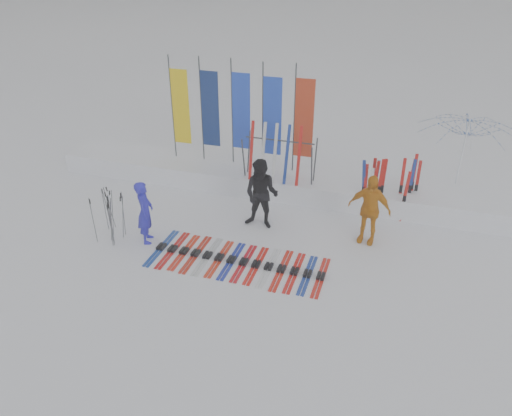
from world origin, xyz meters
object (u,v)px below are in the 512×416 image
(tent_canopy, at_px, (462,158))
(person_yellow, at_px, (369,209))
(person_blue, at_px, (145,212))
(person_black, at_px, (261,194))
(ski_row, at_px, (237,261))
(ski_rack, at_px, (279,154))

(tent_canopy, bearing_deg, person_yellow, -124.91)
(person_blue, distance_m, person_black, 2.99)
(ski_row, bearing_deg, person_black, 88.11)
(person_blue, bearing_deg, ski_rack, -58.06)
(person_black, xyz_separation_m, person_yellow, (2.75, 0.10, -0.03))
(person_blue, distance_m, person_yellow, 5.55)
(tent_canopy, height_order, ski_rack, tent_canopy)
(tent_canopy, bearing_deg, person_blue, -147.13)
(person_blue, relative_size, ski_rack, 0.81)
(ski_row, relative_size, ski_rack, 2.06)
(person_blue, xyz_separation_m, ski_rack, (2.53, 3.34, 0.56))
(person_blue, distance_m, ski_row, 2.61)
(person_yellow, bearing_deg, person_black, -168.71)
(person_blue, bearing_deg, ski_row, -116.15)
(person_blue, bearing_deg, person_black, -79.25)
(person_yellow, xyz_separation_m, ski_rack, (-2.76, 1.67, 0.47))
(person_black, bearing_deg, ski_rack, 92.23)
(tent_canopy, bearing_deg, ski_row, -134.72)
(person_yellow, relative_size, ski_rack, 0.90)
(person_blue, distance_m, ski_rack, 4.23)
(person_blue, xyz_separation_m, person_black, (2.54, 1.57, 0.12))
(person_yellow, xyz_separation_m, tent_canopy, (2.22, 3.18, 0.35))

